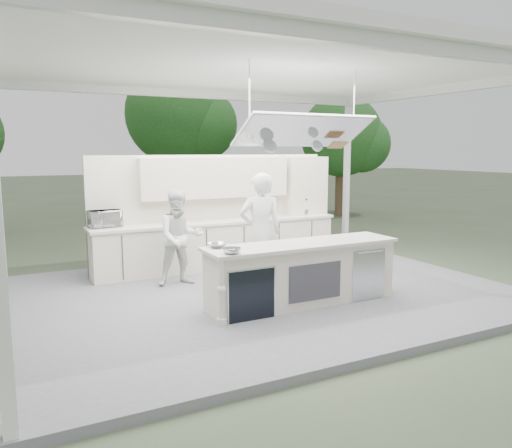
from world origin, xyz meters
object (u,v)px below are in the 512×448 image
demo_island (301,273)px  back_counter (219,244)px  head_chef (260,232)px  sous_chef (180,237)px

demo_island → back_counter: 2.82m
head_chef → sous_chef: bearing=-24.1°
back_counter → demo_island: bearing=-86.4°
head_chef → sous_chef: head_chef is taller
demo_island → head_chef: bearing=100.5°
back_counter → sous_chef: (-1.11, -0.91, 0.36)m
head_chef → sous_chef: 1.43m
head_chef → demo_island: bearing=115.6°
back_counter → head_chef: 1.88m
sous_chef → head_chef: bearing=-33.8°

